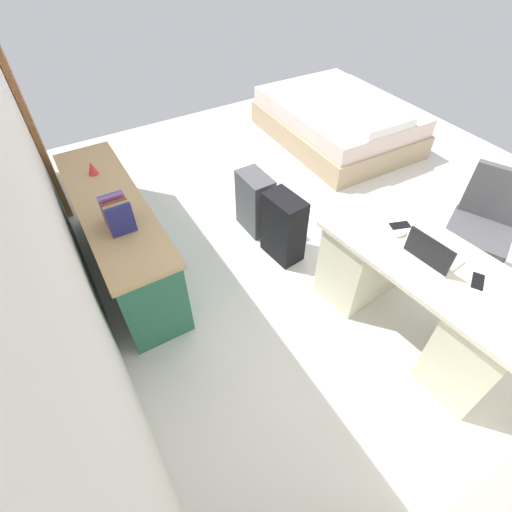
% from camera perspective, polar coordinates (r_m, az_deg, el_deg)
% --- Properties ---
extents(ground_plane, '(5.69, 5.69, 0.00)m').
position_cam_1_polar(ground_plane, '(3.89, 9.25, 5.02)').
color(ground_plane, silver).
extents(wall_back, '(4.69, 0.10, 2.58)m').
position_cam_1_polar(wall_back, '(2.50, -30.58, 10.40)').
color(wall_back, silver).
rests_on(wall_back, ground_plane).
extents(door_wooden, '(0.88, 0.05, 2.04)m').
position_cam_1_polar(door_wooden, '(4.25, -31.55, 19.07)').
color(door_wooden, brown).
rests_on(door_wooden, ground_plane).
extents(desk, '(1.50, 0.81, 0.73)m').
position_cam_1_polar(desk, '(2.93, 22.76, -5.25)').
color(desk, beige).
rests_on(desk, ground_plane).
extents(office_chair, '(0.61, 0.61, 0.94)m').
position_cam_1_polar(office_chair, '(3.56, 30.07, 2.95)').
color(office_chair, black).
rests_on(office_chair, ground_plane).
extents(credenza, '(1.80, 0.48, 0.73)m').
position_cam_1_polar(credenza, '(3.32, -19.46, 2.72)').
color(credenza, '#28664C').
rests_on(credenza, ground_plane).
extents(bed, '(1.93, 1.45, 0.58)m').
position_cam_1_polar(bed, '(5.20, 12.00, 18.99)').
color(bed, tan).
rests_on(bed, ground_plane).
extents(suitcase_black, '(0.38, 0.26, 0.62)m').
position_cam_1_polar(suitcase_black, '(3.31, 4.10, 4.23)').
color(suitcase_black, black).
rests_on(suitcase_black, ground_plane).
extents(suitcase_spare_grey, '(0.36, 0.23, 0.58)m').
position_cam_1_polar(suitcase_spare_grey, '(3.60, -0.15, 7.94)').
color(suitcase_spare_grey, '#4C4C51').
rests_on(suitcase_spare_grey, ground_plane).
extents(laptop, '(0.33, 0.25, 0.21)m').
position_cam_1_polar(laptop, '(2.65, 24.67, 0.32)').
color(laptop, silver).
rests_on(laptop, desk).
extents(computer_mouse, '(0.07, 0.11, 0.03)m').
position_cam_1_polar(computer_mouse, '(2.78, 20.74, 3.22)').
color(computer_mouse, white).
rests_on(computer_mouse, desk).
extents(cell_phone_near_laptop, '(0.13, 0.15, 0.01)m').
position_cam_1_polar(cell_phone_near_laptop, '(2.67, 30.09, -3.26)').
color(cell_phone_near_laptop, black).
rests_on(cell_phone_near_laptop, desk).
extents(cell_phone_by_mouse, '(0.11, 0.15, 0.01)m').
position_cam_1_polar(cell_phone_by_mouse, '(2.86, 20.61, 4.31)').
color(cell_phone_by_mouse, black).
rests_on(cell_phone_by_mouse, desk).
extents(book_row, '(0.23, 0.17, 0.23)m').
position_cam_1_polar(book_row, '(2.79, -19.95, 6.03)').
color(book_row, navy).
rests_on(book_row, credenza).
extents(figurine_small, '(0.08, 0.08, 0.11)m').
position_cam_1_polar(figurine_small, '(3.43, -23.21, 11.92)').
color(figurine_small, red).
rests_on(figurine_small, credenza).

